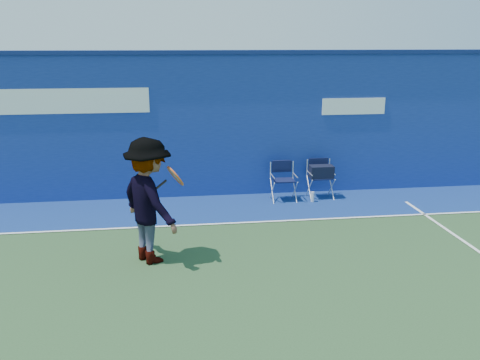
{
  "coord_description": "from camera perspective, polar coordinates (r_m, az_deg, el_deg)",
  "views": [
    {
      "loc": [
        -0.28,
        -5.57,
        3.26
      ],
      "look_at": [
        0.81,
        2.6,
        1.0
      ],
      "focal_mm": 38.0,
      "sensor_mm": 36.0,
      "label": 1
    }
  ],
  "objects": [
    {
      "name": "ground",
      "position": [
        6.46,
        -4.21,
        -15.03
      ],
      "size": [
        80.0,
        80.0,
        0.0
      ],
      "primitive_type": "plane",
      "color": "#294725",
      "rests_on": "ground"
    },
    {
      "name": "stadium_wall",
      "position": [
        10.91,
        -6.05,
        6.24
      ],
      "size": [
        24.0,
        0.5,
        3.08
      ],
      "color": "navy",
      "rests_on": "ground"
    },
    {
      "name": "out_of_bounds_strip",
      "position": [
        10.21,
        -5.61,
        -3.34
      ],
      "size": [
        24.0,
        1.8,
        0.01
      ],
      "primitive_type": "cube",
      "color": "navy",
      "rests_on": "ground"
    },
    {
      "name": "court_lines",
      "position": [
        6.98,
        -4.51,
        -12.46
      ],
      "size": [
        24.0,
        12.0,
        0.01
      ],
      "color": "white",
      "rests_on": "out_of_bounds_strip"
    },
    {
      "name": "directors_chair_left",
      "position": [
        10.73,
        4.89,
        -0.88
      ],
      "size": [
        0.49,
        0.45,
        0.82
      ],
      "color": "silver",
      "rests_on": "ground"
    },
    {
      "name": "directors_chair_right",
      "position": [
        10.98,
        9.03,
        -0.25
      ],
      "size": [
        0.49,
        0.44,
        0.83
      ],
      "color": "silver",
      "rests_on": "ground"
    },
    {
      "name": "water_bottle",
      "position": [
        10.72,
        8.15,
        -1.89
      ],
      "size": [
        0.07,
        0.07,
        0.22
      ],
      "primitive_type": "cylinder",
      "color": "silver",
      "rests_on": "ground"
    },
    {
      "name": "tennis_player",
      "position": [
        7.7,
        -10.16,
        -2.32
      ],
      "size": [
        1.27,
        1.42,
        1.91
      ],
      "color": "#EA4738",
      "rests_on": "ground"
    }
  ]
}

